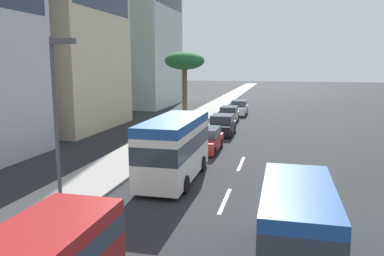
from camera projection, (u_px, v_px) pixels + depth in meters
name	position (u px, v px, depth m)	size (l,w,h in m)	color
ground_plane	(256.00, 130.00, 34.04)	(198.00, 198.00, 0.00)	#26282B
sidewalk_right	(181.00, 127.00, 35.61)	(162.00, 3.27, 0.15)	#9E9B93
lane_stripe_mid	(225.00, 201.00, 16.55)	(3.20, 0.16, 0.01)	silver
lane_stripe_far	(241.00, 164.00, 22.69)	(3.20, 0.16, 0.01)	silver
car_lead	(222.00, 125.00, 31.90)	(4.07, 1.95, 1.66)	black
minibus_second	(174.00, 147.00, 19.28)	(6.58, 2.33, 3.17)	silver
car_third	(206.00, 140.00, 25.95)	(4.31, 1.79, 1.57)	#A51E1E
car_fourth	(239.00, 108.00, 44.23)	(4.11, 1.81, 1.69)	white
van_fifth	(297.00, 223.00, 10.76)	(4.96, 2.11, 2.49)	#1E478C
car_seventh	(229.00, 115.00, 38.83)	(4.04, 1.79, 1.58)	beige
pedestrian_near_lamp	(177.00, 119.00, 32.91)	(0.32, 0.38, 1.78)	red
palm_tree	(185.00, 62.00, 36.50)	(3.80, 3.80, 6.86)	brown
street_lamp	(58.00, 109.00, 13.66)	(0.24, 0.97, 6.63)	#4C4C51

